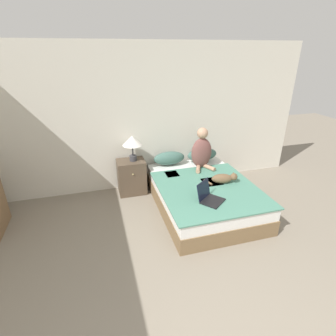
{
  "coord_description": "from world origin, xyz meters",
  "views": [
    {
      "loc": [
        -0.82,
        -0.69,
        2.41
      ],
      "look_at": [
        0.16,
        2.7,
        0.8
      ],
      "focal_mm": 28.0,
      "sensor_mm": 36.0,
      "label": 1
    }
  ],
  "objects_px": {
    "pillow_near": "(169,158)",
    "pillow_far": "(202,155)",
    "bed": "(203,195)",
    "person_sitting": "(202,151)",
    "laptop_open": "(209,197)",
    "nightstand": "(132,177)",
    "cat_tabby": "(224,178)",
    "table_lamp": "(132,142)"
  },
  "relations": [
    {
      "from": "laptop_open",
      "to": "nightstand",
      "type": "bearing_deg",
      "value": 85.4
    },
    {
      "from": "pillow_far",
      "to": "cat_tabby",
      "type": "height_order",
      "value": "pillow_far"
    },
    {
      "from": "pillow_near",
      "to": "bed",
      "type": "bearing_deg",
      "value": -69.25
    },
    {
      "from": "pillow_far",
      "to": "cat_tabby",
      "type": "bearing_deg",
      "value": -91.39
    },
    {
      "from": "nightstand",
      "to": "pillow_near",
      "type": "bearing_deg",
      "value": 3.39
    },
    {
      "from": "person_sitting",
      "to": "nightstand",
      "type": "distance_m",
      "value": 1.34
    },
    {
      "from": "pillow_near",
      "to": "table_lamp",
      "type": "height_order",
      "value": "table_lamp"
    },
    {
      "from": "nightstand",
      "to": "cat_tabby",
      "type": "bearing_deg",
      "value": -34.07
    },
    {
      "from": "person_sitting",
      "to": "laptop_open",
      "type": "bearing_deg",
      "value": -106.65
    },
    {
      "from": "cat_tabby",
      "to": "table_lamp",
      "type": "relative_size",
      "value": 1.11
    },
    {
      "from": "cat_tabby",
      "to": "nightstand",
      "type": "relative_size",
      "value": 0.8
    },
    {
      "from": "pillow_near",
      "to": "pillow_far",
      "type": "height_order",
      "value": "same"
    },
    {
      "from": "laptop_open",
      "to": "cat_tabby",
      "type": "bearing_deg",
      "value": 5.9
    },
    {
      "from": "bed",
      "to": "pillow_near",
      "type": "xyz_separation_m",
      "value": [
        -0.33,
        0.86,
        0.35
      ]
    },
    {
      "from": "bed",
      "to": "cat_tabby",
      "type": "height_order",
      "value": "cat_tabby"
    },
    {
      "from": "pillow_near",
      "to": "person_sitting",
      "type": "xyz_separation_m",
      "value": [
        0.52,
        -0.28,
        0.19
      ]
    },
    {
      "from": "bed",
      "to": "person_sitting",
      "type": "distance_m",
      "value": 0.82
    },
    {
      "from": "bed",
      "to": "nightstand",
      "type": "xyz_separation_m",
      "value": [
        -1.04,
        0.82,
        0.09
      ]
    },
    {
      "from": "bed",
      "to": "pillow_far",
      "type": "height_order",
      "value": "pillow_far"
    },
    {
      "from": "cat_tabby",
      "to": "person_sitting",
      "type": "bearing_deg",
      "value": 112.44
    },
    {
      "from": "laptop_open",
      "to": "table_lamp",
      "type": "height_order",
      "value": "table_lamp"
    },
    {
      "from": "bed",
      "to": "person_sitting",
      "type": "relative_size",
      "value": 2.74
    },
    {
      "from": "cat_tabby",
      "to": "nightstand",
      "type": "distance_m",
      "value": 1.64
    },
    {
      "from": "pillow_near",
      "to": "nightstand",
      "type": "bearing_deg",
      "value": -176.61
    },
    {
      "from": "person_sitting",
      "to": "cat_tabby",
      "type": "relative_size",
      "value": 1.47
    },
    {
      "from": "laptop_open",
      "to": "pillow_far",
      "type": "bearing_deg",
      "value": 32.93
    },
    {
      "from": "bed",
      "to": "laptop_open",
      "type": "xyz_separation_m",
      "value": [
        -0.14,
        -0.53,
        0.29
      ]
    },
    {
      "from": "bed",
      "to": "pillow_near",
      "type": "distance_m",
      "value": 0.99
    },
    {
      "from": "person_sitting",
      "to": "table_lamp",
      "type": "distance_m",
      "value": 1.23
    },
    {
      "from": "pillow_far",
      "to": "nightstand",
      "type": "xyz_separation_m",
      "value": [
        -1.37,
        -0.04,
        -0.26
      ]
    },
    {
      "from": "bed",
      "to": "table_lamp",
      "type": "height_order",
      "value": "table_lamp"
    },
    {
      "from": "pillow_far",
      "to": "laptop_open",
      "type": "distance_m",
      "value": 1.46
    },
    {
      "from": "person_sitting",
      "to": "nightstand",
      "type": "bearing_deg",
      "value": 169.07
    },
    {
      "from": "pillow_far",
      "to": "cat_tabby",
      "type": "distance_m",
      "value": 0.95
    },
    {
      "from": "pillow_near",
      "to": "table_lamp",
      "type": "distance_m",
      "value": 0.78
    },
    {
      "from": "bed",
      "to": "person_sitting",
      "type": "height_order",
      "value": "person_sitting"
    },
    {
      "from": "table_lamp",
      "to": "person_sitting",
      "type": "bearing_deg",
      "value": -11.32
    },
    {
      "from": "bed",
      "to": "pillow_near",
      "type": "relative_size",
      "value": 3.46
    },
    {
      "from": "bed",
      "to": "table_lamp",
      "type": "relative_size",
      "value": 4.46
    },
    {
      "from": "bed",
      "to": "cat_tabby",
      "type": "bearing_deg",
      "value": -16.82
    },
    {
      "from": "person_sitting",
      "to": "pillow_far",
      "type": "bearing_deg",
      "value": 64.09
    },
    {
      "from": "person_sitting",
      "to": "cat_tabby",
      "type": "bearing_deg",
      "value": -80.44
    }
  ]
}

